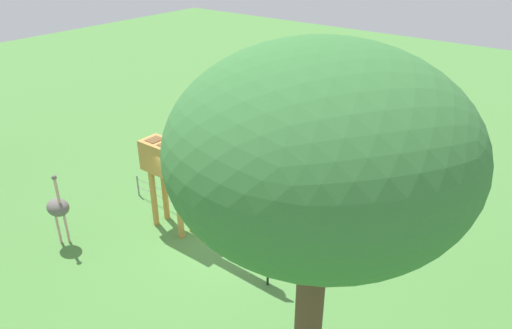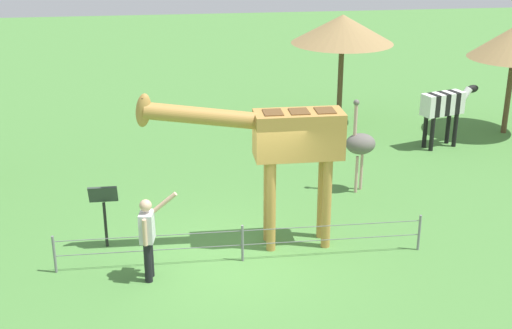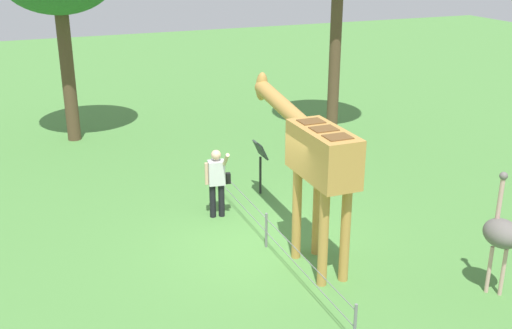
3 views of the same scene
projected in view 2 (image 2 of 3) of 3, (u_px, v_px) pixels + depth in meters
ground_plane at (242, 258)px, 13.65m from camera, size 60.00×60.00×0.00m
giraffe at (281, 141)px, 13.41m from camera, size 3.93×0.71×3.24m
visitor at (148, 234)px, 12.60m from camera, size 0.71×0.59×1.67m
zebra at (445, 106)px, 19.27m from camera, size 1.81×0.86×1.66m
ostrich at (360, 144)px, 16.32m from camera, size 0.70×0.56×2.25m
shade_hut_far at (343, 29)px, 20.68m from camera, size 3.04×3.04×3.32m
info_sign at (104, 203)px, 13.76m from camera, size 0.56×0.21×1.32m
wire_fence at (242, 242)px, 13.40m from camera, size 7.05×0.05×0.75m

